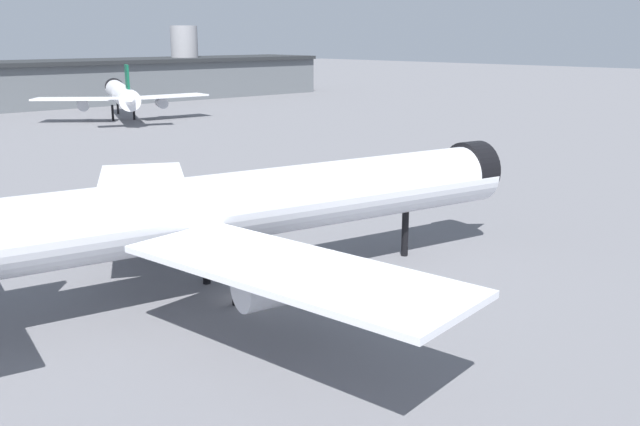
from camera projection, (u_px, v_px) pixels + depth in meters
ground at (250, 298)px, 58.47m from camera, size 900.00×900.00×0.00m
airliner_near_gate at (243, 207)px, 58.96m from camera, size 60.45×54.36×16.58m
airliner_far_taxiway at (121, 94)px, 181.86m from camera, size 41.50×46.56×14.72m
terminal_building at (7, 85)px, 208.83m from camera, size 225.38×37.46×24.70m
baggage_tug_wing at (232, 187)px, 96.64m from camera, size 2.08×3.30×1.85m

